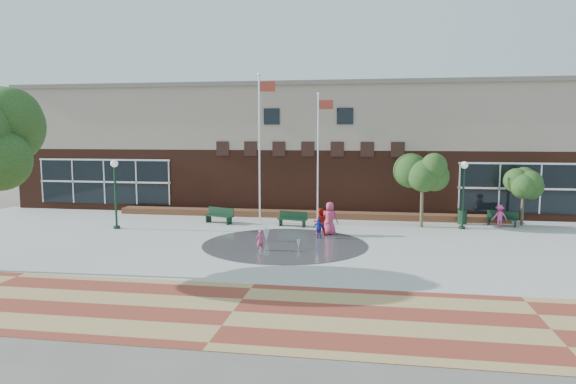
# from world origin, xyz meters

# --- Properties ---
(ground) EXTENTS (120.00, 120.00, 0.00)m
(ground) POSITION_xyz_m (0.00, 0.00, 0.00)
(ground) COLOR #666056
(ground) RESTS_ON ground
(plaza_concrete) EXTENTS (46.00, 18.00, 0.01)m
(plaza_concrete) POSITION_xyz_m (0.00, 4.00, 0.00)
(plaza_concrete) COLOR #A8A8A0
(plaza_concrete) RESTS_ON ground
(paver_band) EXTENTS (46.00, 6.00, 0.01)m
(paver_band) POSITION_xyz_m (0.00, -7.00, 0.00)
(paver_band) COLOR brown
(paver_band) RESTS_ON ground
(splash_pad) EXTENTS (8.40, 8.40, 0.01)m
(splash_pad) POSITION_xyz_m (0.00, 3.00, 0.00)
(splash_pad) COLOR #383A3D
(splash_pad) RESTS_ON ground
(library_building) EXTENTS (44.40, 10.40, 9.20)m
(library_building) POSITION_xyz_m (0.00, 17.48, 4.64)
(library_building) COLOR #4E261A
(library_building) RESTS_ON ground
(flower_bed) EXTENTS (26.00, 1.20, 0.40)m
(flower_bed) POSITION_xyz_m (0.00, 11.60, 0.00)
(flower_bed) COLOR maroon
(flower_bed) RESTS_ON ground
(flagpole_left) EXTENTS (1.10, 0.18, 9.32)m
(flagpole_left) POSITION_xyz_m (-2.56, 9.01, 5.19)
(flagpole_left) COLOR white
(flagpole_left) RESTS_ON ground
(flagpole_right) EXTENTS (1.01, 0.16, 8.17)m
(flagpole_right) POSITION_xyz_m (1.01, 9.81, 4.56)
(flagpole_right) COLOR white
(flagpole_right) RESTS_ON ground
(lamp_left) EXTENTS (0.43, 0.43, 4.11)m
(lamp_left) POSITION_xyz_m (-10.61, 5.73, 2.55)
(lamp_left) COLOR #13311E
(lamp_left) RESTS_ON ground
(lamp_right) EXTENTS (0.43, 0.43, 4.02)m
(lamp_right) POSITION_xyz_m (9.66, 8.89, 2.50)
(lamp_right) COLOR #13311E
(lamp_right) RESTS_ON ground
(bench_left) EXTENTS (2.05, 1.26, 1.00)m
(bench_left) POSITION_xyz_m (-5.12, 8.43, 0.32)
(bench_left) COLOR #13311E
(bench_left) RESTS_ON ground
(bench_mid) EXTENTS (1.88, 0.89, 0.91)m
(bench_mid) POSITION_xyz_m (-0.40, 8.13, 0.29)
(bench_mid) COLOR #13311E
(bench_mid) RESTS_ON ground
(bench_right) EXTENTS (1.87, 1.18, 0.91)m
(bench_right) POSITION_xyz_m (12.23, 10.30, 0.29)
(bench_right) COLOR #13311E
(bench_right) RESTS_ON ground
(trash_can) EXTENTS (0.59, 0.59, 0.96)m
(trash_can) POSITION_xyz_m (9.94, 10.58, 0.49)
(trash_can) COLOR #13311E
(trash_can) RESTS_ON ground
(tree_mid) EXTENTS (2.83, 2.83, 4.78)m
(tree_mid) POSITION_xyz_m (7.33, 9.11, 3.48)
(tree_mid) COLOR #483B2C
(tree_mid) RESTS_ON ground
(tree_small_right) EXTENTS (2.06, 2.06, 3.52)m
(tree_small_right) POSITION_xyz_m (13.48, 10.69, 2.57)
(tree_small_right) COLOR #483B2C
(tree_small_right) RESTS_ON ground
(water_jet_a) EXTENTS (0.38, 0.38, 0.74)m
(water_jet_a) POSITION_xyz_m (-1.08, 3.54, 0.00)
(water_jet_a) COLOR white
(water_jet_a) RESTS_ON ground
(water_jet_b) EXTENTS (0.19, 0.19, 0.42)m
(water_jet_b) POSITION_xyz_m (0.82, 2.16, 0.00)
(water_jet_b) COLOR white
(water_jet_b) RESTS_ON ground
(child_splash) EXTENTS (0.45, 0.42, 1.03)m
(child_splash) POSITION_xyz_m (-0.95, 1.43, 0.51)
(child_splash) COLOR #CF4273
(child_splash) RESTS_ON ground
(adult_red) EXTENTS (0.83, 0.69, 1.55)m
(adult_red) POSITION_xyz_m (1.55, 5.55, 0.78)
(adult_red) COLOR red
(adult_red) RESTS_ON ground
(adult_pink) EXTENTS (0.95, 0.65, 1.86)m
(adult_pink) POSITION_xyz_m (2.06, 5.90, 0.93)
(adult_pink) COLOR #C33962
(adult_pink) RESTS_ON ground
(child_blue) EXTENTS (0.71, 0.43, 1.14)m
(child_blue) POSITION_xyz_m (1.57, 4.78, 0.57)
(child_blue) COLOR #202EAB
(child_blue) RESTS_ON ground
(person_bench) EXTENTS (0.97, 0.63, 1.41)m
(person_bench) POSITION_xyz_m (11.92, 9.61, 0.71)
(person_bench) COLOR #D33B87
(person_bench) RESTS_ON ground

